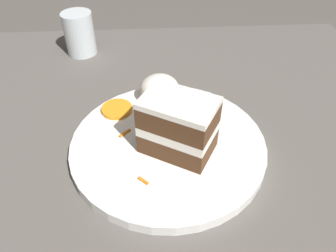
{
  "coord_description": "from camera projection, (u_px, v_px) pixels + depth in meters",
  "views": [
    {
      "loc": [
        -0.01,
        0.32,
        0.39
      ],
      "look_at": [
        -0.03,
        -0.05,
        0.07
      ],
      "focal_mm": 35.0,
      "sensor_mm": 36.0,
      "label": 1
    }
  ],
  "objects": [
    {
      "name": "ground_plane",
      "position": [
        148.0,
        181.0,
        0.49
      ],
      "size": [
        6.0,
        6.0,
        0.0
      ],
      "primitive_type": "plane",
      "color": "#4C4742",
      "rests_on": "ground"
    },
    {
      "name": "dining_table",
      "position": [
        148.0,
        177.0,
        0.49
      ],
      "size": [
        0.98,
        0.97,
        0.02
      ],
      "primitive_type": "cube",
      "color": "#56514C",
      "rests_on": "ground"
    },
    {
      "name": "plate",
      "position": [
        168.0,
        145.0,
        0.51
      ],
      "size": [
        0.3,
        0.3,
        0.02
      ],
      "primitive_type": "cylinder",
      "color": "white",
      "rests_on": "dining_table"
    },
    {
      "name": "cake_slice",
      "position": [
        178.0,
        126.0,
        0.46
      ],
      "size": [
        0.12,
        0.11,
        0.09
      ],
      "rotation": [
        0.0,
        0.0,
        4.19
      ],
      "color": "#4C2D19",
      "rests_on": "plate"
    },
    {
      "name": "cream_dollop",
      "position": [
        160.0,
        88.0,
        0.57
      ],
      "size": [
        0.07,
        0.06,
        0.05
      ],
      "primitive_type": "ellipsoid",
      "color": "white",
      "rests_on": "plate"
    },
    {
      "name": "orange_garnish",
      "position": [
        117.0,
        109.0,
        0.56
      ],
      "size": [
        0.05,
        0.05,
        0.01
      ],
      "primitive_type": "cylinder",
      "color": "orange",
      "rests_on": "plate"
    },
    {
      "name": "carrot_shreds_scatter",
      "position": [
        157.0,
        126.0,
        0.53
      ],
      "size": [
        0.11,
        0.17,
        0.0
      ],
      "color": "orange",
      "rests_on": "plate"
    },
    {
      "name": "drinking_glass",
      "position": [
        80.0,
        36.0,
        0.72
      ],
      "size": [
        0.07,
        0.07,
        0.09
      ],
      "color": "silver",
      "rests_on": "dining_table"
    }
  ]
}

